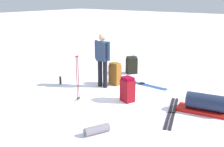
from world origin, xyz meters
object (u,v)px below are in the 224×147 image
object	(u,v)px
backpack_small_spare	(132,65)
gear_sled	(206,104)
ski_pair_near	(142,84)
backpack_bright	(115,74)
ski_poles_planted_near	(78,76)
backpack_large_dark	(128,89)
skier_standing	(102,58)
ski_pair_far	(172,112)
thermos_bottle	(60,80)
sleeping_mat_rolled	(97,130)

from	to	relation	value
backpack_small_spare	gear_sled	size ratio (longest dim) A/B	0.46
ski_pair_near	backpack_bright	world-z (taller)	backpack_bright
ski_poles_planted_near	backpack_small_spare	bearing A→B (deg)	6.10
backpack_bright	backpack_large_dark	bearing A→B (deg)	-129.60
ski_poles_planted_near	skier_standing	bearing A→B (deg)	8.93
backpack_large_dark	gear_sled	world-z (taller)	backpack_large_dark
ski_pair_far	ski_poles_planted_near	distance (m)	2.65
backpack_bright	thermos_bottle	size ratio (longest dim) A/B	2.79
ski_poles_planted_near	sleeping_mat_rolled	world-z (taller)	ski_poles_planted_near
ski_poles_planted_near	gear_sled	xyz separation A→B (m)	(1.33, -3.08, -0.48)
ski_pair_near	thermos_bottle	world-z (taller)	thermos_bottle
ski_pair_near	backpack_large_dark	world-z (taller)	backpack_large_dark
backpack_large_dark	sleeping_mat_rolled	distance (m)	1.98
backpack_small_spare	backpack_large_dark	bearing A→B (deg)	-148.65
backpack_bright	thermos_bottle	world-z (taller)	backpack_bright
thermos_bottle	sleeping_mat_rolled	bearing A→B (deg)	-119.69
backpack_bright	ski_pair_far	bearing A→B (deg)	-110.08
backpack_bright	gear_sled	size ratio (longest dim) A/B	0.52
backpack_large_dark	gear_sled	xyz separation A→B (m)	(0.54, -1.97, -0.11)
backpack_small_spare	sleeping_mat_rolled	world-z (taller)	backpack_small_spare
sleeping_mat_rolled	skier_standing	bearing A→B (deg)	37.33
skier_standing	backpack_small_spare	size ratio (longest dim) A/B	2.63
backpack_large_dark	ski_poles_planted_near	bearing A→B (deg)	125.18
backpack_small_spare	backpack_bright	bearing A→B (deg)	-168.08
ski_pair_near	thermos_bottle	bearing A→B (deg)	127.17
backpack_small_spare	ski_poles_planted_near	distance (m)	3.20
sleeping_mat_rolled	ski_poles_planted_near	bearing A→B (deg)	55.86
backpack_bright	ski_poles_planted_near	xyz separation A→B (m)	(-1.73, -0.04, 0.35)
backpack_large_dark	sleeping_mat_rolled	xyz separation A→B (m)	(-1.89, -0.53, -0.25)
skier_standing	backpack_small_spare	xyz separation A→B (m)	(1.85, 0.13, -0.64)
backpack_small_spare	ski_poles_planted_near	bearing A→B (deg)	-173.90
backpack_large_dark	ski_poles_planted_near	distance (m)	1.41
gear_sled	thermos_bottle	world-z (taller)	gear_sled
ski_poles_planted_near	gear_sled	world-z (taller)	ski_poles_planted_near
backpack_bright	sleeping_mat_rolled	world-z (taller)	backpack_bright
ski_poles_planted_near	gear_sled	size ratio (longest dim) A/B	0.90
backpack_large_dark	thermos_bottle	xyz separation A→B (m)	(-0.12, 2.58, -0.21)
skier_standing	backpack_large_dark	distance (m)	1.54
ski_pair_far	backpack_small_spare	xyz separation A→B (m)	(2.32, 2.75, 0.30)
backpack_small_spare	gear_sled	xyz separation A→B (m)	(-1.83, -3.41, -0.09)
ski_pair_far	thermos_bottle	xyz separation A→B (m)	(-0.17, 3.88, 0.12)
gear_sled	ski_poles_planted_near	bearing A→B (deg)	113.31
ski_pair_near	backpack_bright	bearing A→B (deg)	128.02
skier_standing	thermos_bottle	world-z (taller)	skier_standing
ski_pair_far	backpack_bright	bearing A→B (deg)	69.92
backpack_large_dark	backpack_bright	world-z (taller)	backpack_bright
ski_pair_far	ski_poles_planted_near	size ratio (longest dim) A/B	1.49
gear_sled	sleeping_mat_rolled	size ratio (longest dim) A/B	2.55
backpack_bright	sleeping_mat_rolled	size ratio (longest dim) A/B	1.32
skier_standing	backpack_small_spare	distance (m)	1.96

